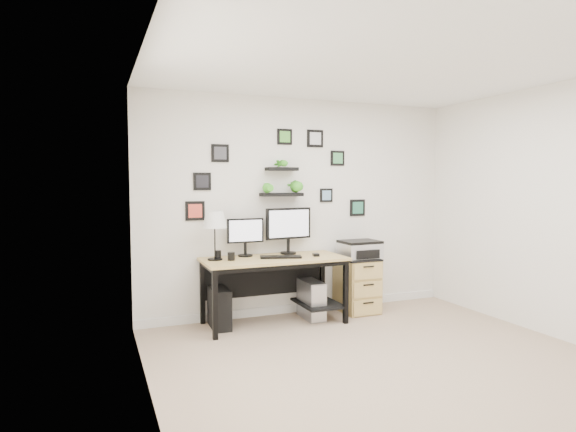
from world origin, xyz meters
name	(u,v)px	position (x,y,z in m)	size (l,w,h in m)	color
room	(302,307)	(0.00, 1.98, 0.05)	(4.00, 4.00, 4.00)	tan
desk	(276,268)	(-0.46, 1.67, 0.63)	(1.60, 0.70, 0.75)	tan
monitor_left	(245,234)	(-0.77, 1.85, 1.00)	(0.43, 0.17, 0.44)	black
monitor_right	(289,227)	(-0.24, 1.84, 1.07)	(0.58, 0.21, 0.54)	black
keyboard	(281,257)	(-0.43, 1.59, 0.76)	(0.46, 0.15, 0.02)	black
mouse	(316,255)	(-0.01, 1.56, 0.77)	(0.07, 0.10, 0.03)	black
table_lamp	(215,221)	(-1.15, 1.73, 1.18)	(0.26, 0.26, 0.53)	black
mug	(231,256)	(-0.99, 1.63, 0.79)	(0.08, 0.08, 0.09)	black
pen_cup	(218,255)	(-1.11, 1.76, 0.80)	(0.08, 0.08, 0.10)	black
pc_tower_black	(219,308)	(-1.11, 1.72, 0.22)	(0.19, 0.43, 0.43)	black
pc_tower_grey	(311,300)	(-0.02, 1.66, 0.22)	(0.21, 0.45, 0.44)	gray
file_cabinet	(357,285)	(0.63, 1.72, 0.34)	(0.43, 0.53, 0.67)	tan
printer	(360,249)	(0.66, 1.71, 0.78)	(0.47, 0.39, 0.21)	silver
wall_decor	(282,177)	(-0.29, 1.93, 1.65)	(2.30, 0.18, 1.07)	black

